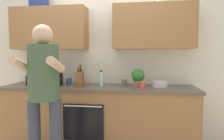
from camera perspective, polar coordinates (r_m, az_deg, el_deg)
The scene contains 16 objects.
back_wall_unit at distance 3.23m, azimuth -3.19°, elevation 6.70°, with size 4.00×0.38×2.50m.
counter at distance 3.09m, azimuth -4.04°, elevation -12.86°, with size 2.84×0.67×0.90m.
person_standing at distance 2.38m, azimuth -18.73°, elevation -4.63°, with size 0.49×0.45×1.69m.
bottle_soy at distance 3.14m, azimuth -14.28°, elevation -2.40°, with size 0.06×0.06×0.25m.
bottle_wine at distance 3.33m, azimuth -22.72°, elevation -2.47°, with size 0.07×0.07×0.23m.
bottle_soda at distance 3.05m, azimuth -15.95°, elevation -1.83°, with size 0.08×0.08×0.33m.
bottle_water at distance 2.99m, azimuth -3.05°, elevation -2.73°, with size 0.07×0.07×0.23m.
bottle_syrup at distance 3.26m, azimuth -8.89°, elevation -1.74°, with size 0.07×0.07×0.30m.
bottle_vinegar at distance 3.41m, azimuth -15.86°, elevation -1.32°, with size 0.06×0.06×0.33m.
cup_stoneware at distance 3.08m, azimuth 3.47°, elevation -3.54°, with size 0.08×0.08×0.09m, color slate.
cup_ceramic at distance 2.74m, azimuth 8.65°, elevation -4.30°, with size 0.08×0.08×0.11m, color #BF4C47.
cup_tea at distance 3.21m, azimuth -12.07°, elevation -3.16°, with size 0.08×0.08×0.10m, color #33598C.
mixing_bowl at distance 2.98m, azimuth 13.33°, elevation -3.93°, with size 0.22×0.22×0.08m, color silver.
knife_block at distance 2.95m, azimuth -9.14°, elevation -2.61°, with size 0.10×0.14×0.28m.
potted_herb at distance 2.89m, azimuth 7.36°, elevation -1.97°, with size 0.19×0.19×0.27m.
grocery_bag_produce at distance 3.23m, azimuth -18.03°, elevation -2.20°, with size 0.24×0.18×0.22m, color silver.
Camera 1 is at (0.61, -2.89, 1.36)m, focal length 32.33 mm.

